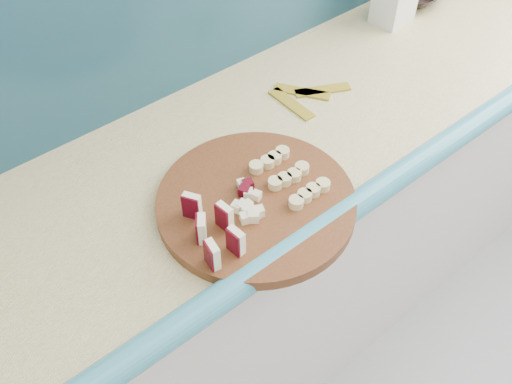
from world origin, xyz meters
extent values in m
cube|color=silver|center=(0.10, 1.50, 0.44)|extent=(2.20, 0.60, 0.88)
cube|color=tan|center=(0.10, 1.50, 0.90)|extent=(2.20, 0.60, 0.03)
cube|color=teal|center=(0.10, 1.20, 0.90)|extent=(2.20, 0.06, 0.03)
cylinder|color=#4D2210|center=(-0.16, 1.33, 0.92)|extent=(0.44, 0.44, 0.03)
cube|color=#F6EEC4|center=(-0.32, 1.25, 0.97)|extent=(0.02, 0.04, 0.06)
cube|color=#460511|center=(-0.33, 1.26, 0.97)|extent=(0.01, 0.04, 0.06)
cube|color=#F6EEC4|center=(-0.30, 1.32, 0.97)|extent=(0.02, 0.04, 0.06)
cube|color=#460511|center=(-0.31, 1.32, 0.97)|extent=(0.01, 0.04, 0.06)
cube|color=#F6EEC4|center=(-0.28, 1.38, 0.97)|extent=(0.02, 0.04, 0.06)
cube|color=#460511|center=(-0.29, 1.38, 0.97)|extent=(0.01, 0.04, 0.06)
cube|color=#F6EEC4|center=(-0.27, 1.25, 0.97)|extent=(0.02, 0.04, 0.06)
cube|color=#460511|center=(-0.28, 1.25, 0.97)|extent=(0.01, 0.04, 0.06)
cube|color=#F6EEC4|center=(-0.25, 1.32, 0.97)|extent=(0.02, 0.04, 0.06)
cube|color=#460511|center=(-0.26, 1.32, 0.97)|extent=(0.01, 0.04, 0.06)
cube|color=beige|center=(-0.17, 1.33, 0.95)|extent=(0.02, 0.02, 0.02)
cube|color=beige|center=(-0.17, 1.34, 0.95)|extent=(0.02, 0.02, 0.02)
cube|color=#460511|center=(-0.16, 1.35, 0.95)|extent=(0.02, 0.02, 0.02)
cube|color=beige|center=(-0.18, 1.35, 0.95)|extent=(0.02, 0.02, 0.02)
cube|color=beige|center=(-0.18, 1.35, 0.95)|extent=(0.02, 0.02, 0.02)
cube|color=beige|center=(-0.20, 1.36, 0.95)|extent=(0.02, 0.02, 0.02)
cube|color=beige|center=(-0.19, 1.34, 0.95)|extent=(0.02, 0.02, 0.02)
cube|color=beige|center=(-0.20, 1.34, 0.95)|extent=(0.02, 0.02, 0.02)
cube|color=#460511|center=(-0.21, 1.32, 0.95)|extent=(0.02, 0.02, 0.02)
cube|color=beige|center=(-0.19, 1.32, 0.95)|extent=(0.02, 0.02, 0.02)
cube|color=beige|center=(-0.19, 1.31, 0.95)|extent=(0.02, 0.02, 0.02)
cube|color=beige|center=(-0.18, 1.33, 0.95)|extent=(0.02, 0.02, 0.02)
cube|color=beige|center=(-0.17, 1.32, 0.95)|extent=(0.02, 0.02, 0.02)
cube|color=beige|center=(-0.16, 1.32, 0.95)|extent=(0.02, 0.02, 0.02)
cylinder|color=#D9C584|center=(-0.11, 1.27, 0.95)|extent=(0.03, 0.03, 0.02)
cylinder|color=#D9C584|center=(-0.08, 1.27, 0.95)|extent=(0.03, 0.03, 0.02)
cylinder|color=#D9C584|center=(-0.05, 1.27, 0.95)|extent=(0.03, 0.03, 0.02)
cylinder|color=#D9C584|center=(-0.03, 1.26, 0.95)|extent=(0.03, 0.03, 0.02)
cylinder|color=#D9C584|center=(-0.10, 1.33, 0.95)|extent=(0.03, 0.03, 0.02)
cylinder|color=#D9C584|center=(-0.08, 1.33, 0.95)|extent=(0.03, 0.03, 0.02)
cylinder|color=#D9C584|center=(-0.05, 1.33, 0.95)|extent=(0.03, 0.03, 0.02)
cylinder|color=#D9C584|center=(-0.03, 1.33, 0.95)|extent=(0.03, 0.03, 0.02)
cylinder|color=#D9C584|center=(-0.10, 1.39, 0.95)|extent=(0.03, 0.03, 0.02)
cylinder|color=#D9C584|center=(-0.07, 1.39, 0.95)|extent=(0.03, 0.03, 0.02)
cylinder|color=#D9C584|center=(-0.05, 1.39, 0.95)|extent=(0.03, 0.03, 0.02)
cylinder|color=#D9C584|center=(-0.02, 1.39, 0.95)|extent=(0.03, 0.03, 0.02)
cube|color=gold|center=(0.14, 1.54, 0.91)|extent=(0.03, 0.15, 0.01)
cube|color=gold|center=(0.19, 1.56, 0.91)|extent=(0.11, 0.14, 0.01)
cube|color=gold|center=(0.24, 1.54, 0.91)|extent=(0.15, 0.09, 0.01)
camera|label=1|loc=(-0.67, 0.71, 1.83)|focal=40.00mm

